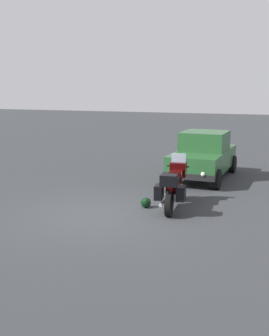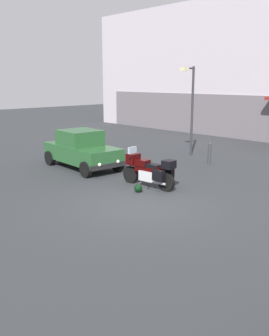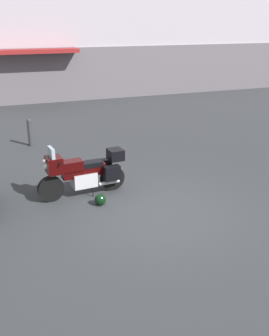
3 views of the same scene
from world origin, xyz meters
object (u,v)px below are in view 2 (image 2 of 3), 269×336
object	(u,v)px
bollard_curbside	(210,152)
car_hatchback_near	(82,150)
streetlamp_curbside	(191,102)
motorcycle	(149,170)
helmet	(138,188)

from	to	relation	value
bollard_curbside	car_hatchback_near	bearing A→B (deg)	-125.13
streetlamp_curbside	bollard_curbside	size ratio (longest dim) A/B	4.46
motorcycle	car_hatchback_near	distance (m)	4.06
motorcycle	streetlamp_curbside	world-z (taller)	streetlamp_curbside
motorcycle	bollard_curbside	distance (m)	4.80
helmet	streetlamp_curbside	distance (m)	7.32
motorcycle	bollard_curbside	xyz separation A→B (m)	(-0.76, 4.74, -0.10)
motorcycle	bollard_curbside	size ratio (longest dim) A/B	2.31
car_hatchback_near	bollard_curbside	bearing A→B (deg)	57.97
motorcycle	streetlamp_curbside	bearing A→B (deg)	-70.23
helmet	streetlamp_curbside	bearing A→B (deg)	113.86
streetlamp_curbside	bollard_curbside	xyz separation A→B (m)	(1.81, -0.82, -2.17)
car_hatchback_near	streetlamp_curbside	xyz separation A→B (m)	(1.49, 5.51, 1.88)
bollard_curbside	streetlamp_curbside	bearing A→B (deg)	155.63
motorcycle	bollard_curbside	bearing A→B (deg)	-85.97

